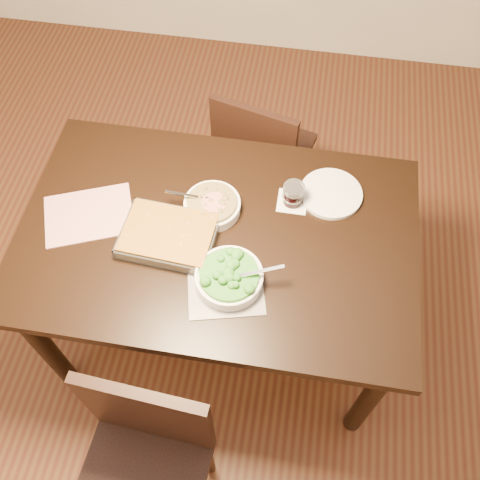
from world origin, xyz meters
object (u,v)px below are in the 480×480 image
Objects in this scene: broccoli_bowl at (229,277)px; chair_near at (145,460)px; dinner_plate at (331,194)px; table at (218,248)px; chair_far at (261,153)px; stew_bowl at (212,205)px; baking_dish at (169,236)px; wine_tumbler at (293,194)px.

chair_near is (-0.19, -0.55, -0.30)m from broccoli_bowl.
chair_near reaches higher than dinner_plate.
chair_far is (0.07, 0.66, -0.20)m from table.
stew_bowl is 0.89× the size of broccoli_bowl.
wine_tumbler is at bearing 34.12° from baking_dish.
stew_bowl is at bearing 93.93° from chair_far.
baking_dish is 0.81m from chair_far.
dinner_plate is (0.14, 0.05, -0.04)m from wine_tumbler.
chair_far is (0.23, 0.71, -0.32)m from baking_dish.
table is 0.23m from broccoli_bowl.
table is 1.72× the size of chair_far.
dinner_plate is 0.28× the size of chair_far.
table is 5.51× the size of broccoli_bowl.
chair_near reaches higher than baking_dish.
chair_near is (-0.11, -0.73, -0.17)m from table.
stew_bowl reaches higher than baking_dish.
wine_tumbler reaches higher than table.
baking_dish reaches higher than table.
dinner_plate reaches higher than table.
broccoli_bowl is 1.11× the size of dinner_plate.
broccoli_bowl is 0.29× the size of chair_near.
table is 0.34m from wine_tumbler.
broccoli_bowl is (0.08, -0.18, 0.13)m from table.
table is at bearing -143.57° from wine_tumbler.
stew_bowl is 0.68× the size of baking_dish.
dinner_plate is at bearing 32.10° from baking_dish.
baking_dish is 0.73m from chair_near.
chair_far is at bearing 83.77° from table.
stew_bowl reaches higher than dinner_plate.
stew_bowl is (-0.03, 0.10, 0.12)m from table.
wine_tumbler is (0.28, 0.08, 0.02)m from stew_bowl.
stew_bowl is at bearing 88.74° from chair_near.
chair_near is at bearing -82.11° from baking_dish.
broccoli_bowl reaches higher than dinner_plate.
stew_bowl is 0.65m from chair_far.
dinner_plate is at bearing 53.61° from broccoli_bowl.
broccoli_bowl reaches higher than table.
chair_near reaches higher than chair_far.
baking_dish is at bearing -129.01° from stew_bowl.
wine_tumbler reaches higher than chair_far.
chair_near is (-0.36, -0.91, -0.31)m from wine_tumbler.
dinner_plate is at bearing 141.05° from chair_far.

